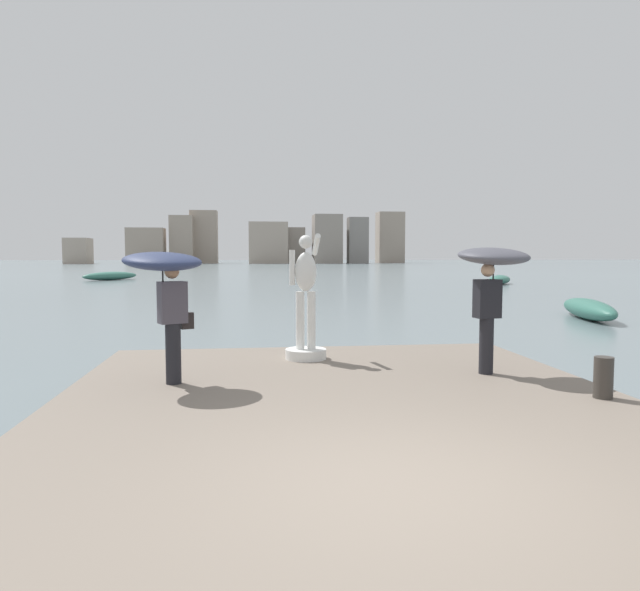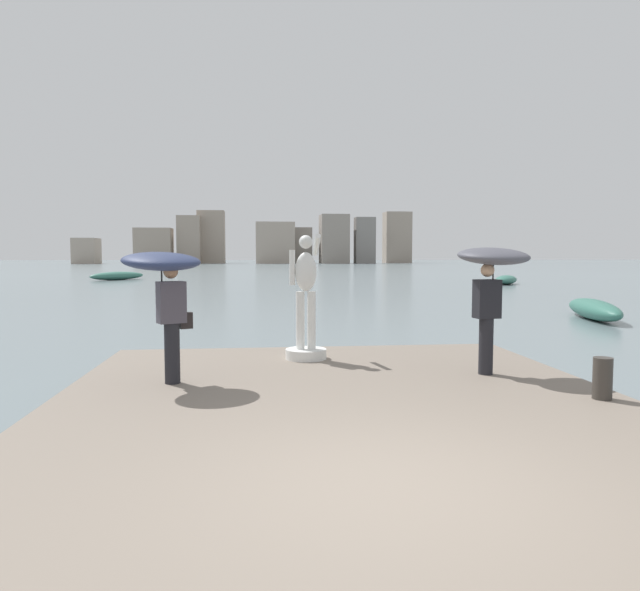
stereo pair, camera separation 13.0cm
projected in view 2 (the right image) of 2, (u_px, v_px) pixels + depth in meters
ground_plane at (272, 284)px, 44.31m from camera, size 400.00×400.00×0.00m
pier at (352, 433)px, 6.64m from camera, size 7.53×10.07×0.40m
statue_white_figure at (306, 312)px, 10.23m from camera, size 0.73×0.93×2.24m
onlooker_left at (164, 277)px, 8.20m from camera, size 1.49×1.50×1.95m
onlooker_right at (492, 271)px, 8.90m from camera, size 1.24×1.26×2.02m
mooring_bollard at (603, 378)px, 7.40m from camera, size 0.24×0.24×0.54m
boat_near at (506, 280)px, 43.48m from camera, size 3.20×3.71×0.70m
boat_mid at (117, 276)px, 51.05m from camera, size 4.58×5.17×0.74m
boat_far at (594, 309)px, 20.11m from camera, size 2.18×4.88×0.70m
distant_skyline at (271, 242)px, 147.42m from camera, size 85.47×12.39×13.62m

